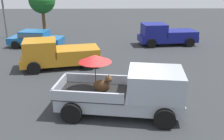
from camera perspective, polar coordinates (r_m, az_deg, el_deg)
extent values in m
plane|color=#2D3033|center=(10.43, 1.73, -9.66)|extent=(80.00, 80.00, 0.00)
cylinder|color=black|center=(11.13, 11.30, -5.77)|extent=(0.83, 0.39, 0.80)
cylinder|color=black|center=(9.40, 12.04, -10.93)|extent=(0.83, 0.39, 0.80)
cylinder|color=black|center=(11.38, -6.60, -4.89)|extent=(0.83, 0.39, 0.80)
cylinder|color=black|center=(9.70, -9.32, -9.70)|extent=(0.83, 0.39, 0.80)
cube|color=#9EA3AD|center=(10.16, 1.76, -6.87)|extent=(5.21, 2.51, 0.50)
cube|color=#9EA3AD|center=(9.82, 9.99, -3.11)|extent=(2.35, 2.15, 1.08)
cube|color=#4C606B|center=(9.85, 15.87, -2.25)|extent=(0.31, 1.71, 0.64)
cube|color=black|center=(10.20, -4.69, -5.08)|extent=(3.04, 2.23, 0.06)
cube|color=#9EA3AD|center=(10.93, -3.76, -1.97)|extent=(2.78, 0.51, 0.40)
cube|color=#9EA3AD|center=(9.29, -5.87, -6.18)|extent=(2.78, 0.51, 0.40)
cube|color=#9EA3AD|center=(10.45, -12.01, -3.46)|extent=(0.37, 1.83, 0.40)
ellipsoid|color=#472D19|center=(10.00, -2.43, -3.73)|extent=(0.72, 0.42, 0.52)
sphere|color=#472D19|center=(9.84, -0.73, -2.11)|extent=(0.32, 0.32, 0.28)
cone|color=#472D19|center=(9.86, -0.67, -1.18)|extent=(0.10, 0.10, 0.12)
cone|color=#472D19|center=(9.71, -0.80, -1.52)|extent=(0.10, 0.10, 0.12)
cylinder|color=black|center=(10.06, -3.84, -1.32)|extent=(0.03, 0.03, 1.27)
cone|color=red|center=(9.82, -3.94, 2.68)|extent=(1.52, 1.52, 0.28)
cylinder|color=black|center=(20.24, 9.12, 6.06)|extent=(0.78, 0.33, 0.76)
cylinder|color=black|center=(22.03, 7.83, 7.26)|extent=(0.78, 0.33, 0.76)
cylinder|color=black|center=(21.31, 17.49, 6.09)|extent=(0.78, 0.33, 0.76)
cylinder|color=black|center=(23.02, 15.64, 7.25)|extent=(0.78, 0.33, 0.76)
cube|color=navy|center=(21.55, 12.62, 7.14)|extent=(4.94, 2.23, 0.50)
cube|color=navy|center=(21.05, 9.64, 9.13)|extent=(2.05, 1.96, 1.00)
cube|color=navy|center=(21.81, 15.22, 8.28)|extent=(2.85, 2.04, 0.40)
cylinder|color=black|center=(14.98, -17.55, 0.41)|extent=(0.80, 0.41, 0.76)
cylinder|color=black|center=(16.79, -17.20, 2.52)|extent=(0.80, 0.41, 0.76)
cylinder|color=black|center=(15.05, -5.35, 1.38)|extent=(0.80, 0.41, 0.76)
cylinder|color=black|center=(16.85, -6.30, 3.38)|extent=(0.80, 0.41, 0.76)
cube|color=#B27219|center=(15.79, -11.64, 2.58)|extent=(5.07, 2.77, 0.50)
cube|color=#B27219|center=(15.60, -16.24, 4.85)|extent=(2.24, 2.16, 1.00)
cube|color=#B27219|center=(15.71, -8.11, 4.42)|extent=(3.02, 2.33, 0.40)
cylinder|color=black|center=(21.59, -12.78, 6.55)|extent=(0.69, 0.32, 0.66)
cylinder|color=black|center=(20.00, -14.47, 5.36)|extent=(0.69, 0.32, 0.66)
cylinder|color=black|center=(22.66, -19.25, 6.55)|extent=(0.69, 0.32, 0.66)
cylinder|color=black|center=(21.15, -21.31, 5.40)|extent=(0.69, 0.32, 0.66)
cube|color=#195999|center=(21.26, -17.06, 6.57)|extent=(4.52, 2.40, 0.52)
cube|color=#195999|center=(21.20, -17.45, 7.88)|extent=(2.32, 1.90, 0.56)
cube|color=#4C606B|center=(21.20, -17.45, 7.88)|extent=(2.27, 1.97, 0.32)
cylinder|color=#59595B|center=(25.46, -23.57, 11.32)|extent=(0.16, 0.16, 4.08)
cylinder|color=brown|center=(25.59, -15.40, 10.49)|extent=(0.32, 0.32, 2.51)
sphere|color=#19561E|center=(25.35, -15.86, 15.23)|extent=(2.50, 2.50, 2.50)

